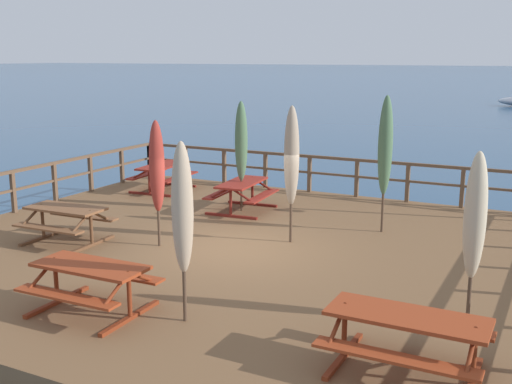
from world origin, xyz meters
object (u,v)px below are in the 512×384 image
(patio_umbrella_tall_back_left, at_px, (241,142))
(patio_umbrella_tall_back_right, at_px, (292,157))
(patio_umbrella_tall_mid_right, at_px, (182,209))
(picnic_table_front_left, at_px, (163,172))
(picnic_table_front_right, at_px, (407,330))
(picnic_table_mid_right, at_px, (91,277))
(patio_umbrella_short_front, at_px, (385,146))
(picnic_table_mid_left, at_px, (242,190))
(patio_umbrella_tall_mid_left, at_px, (157,167))
(patio_umbrella_short_mid, at_px, (475,217))
(picnic_table_mid_centre, at_px, (66,217))

(patio_umbrella_tall_back_left, relative_size, patio_umbrella_tall_back_right, 0.96)
(patio_umbrella_tall_mid_right, bearing_deg, picnic_table_front_left, 127.32)
(picnic_table_front_right, distance_m, picnic_table_mid_right, 4.82)
(patio_umbrella_tall_back_left, height_order, patio_umbrella_short_front, patio_umbrella_short_front)
(patio_umbrella_tall_back_right, bearing_deg, patio_umbrella_tall_back_left, 138.89)
(patio_umbrella_short_front, xyz_separation_m, patio_umbrella_tall_back_right, (-1.51, -1.67, -0.10))
(picnic_table_mid_left, bearing_deg, picnic_table_mid_right, -81.61)
(patio_umbrella_tall_back_left, bearing_deg, patio_umbrella_tall_mid_left, -91.31)
(picnic_table_mid_left, relative_size, patio_umbrella_short_front, 0.61)
(patio_umbrella_short_mid, bearing_deg, picnic_table_mid_centre, 176.53)
(patio_umbrella_short_front, bearing_deg, patio_umbrella_tall_mid_left, -140.53)
(patio_umbrella_tall_back_right, relative_size, patio_umbrella_short_mid, 1.12)
(picnic_table_mid_centre, distance_m, patio_umbrella_tall_mid_right, 5.18)
(picnic_table_mid_centre, bearing_deg, picnic_table_front_left, 103.45)
(patio_umbrella_short_front, xyz_separation_m, patio_umbrella_tall_mid_left, (-3.85, -3.17, -0.27))
(picnic_table_mid_centre, distance_m, patio_umbrella_short_mid, 8.39)
(picnic_table_front_left, distance_m, patio_umbrella_short_mid, 11.24)
(picnic_table_mid_right, relative_size, patio_umbrella_tall_back_left, 0.65)
(picnic_table_front_left, bearing_deg, patio_umbrella_short_front, -11.59)
(picnic_table_mid_centre, height_order, patio_umbrella_tall_back_right, patio_umbrella_tall_back_right)
(picnic_table_front_left, xyz_separation_m, patio_umbrella_tall_back_left, (3.26, -1.14, 1.23))
(patio_umbrella_tall_back_left, bearing_deg, picnic_table_front_left, 160.76)
(patio_umbrella_tall_mid_right, bearing_deg, patio_umbrella_short_front, 78.33)
(patio_umbrella_short_front, height_order, patio_umbrella_tall_back_right, patio_umbrella_short_front)
(picnic_table_front_right, bearing_deg, picnic_table_front_left, 140.08)
(picnic_table_front_right, bearing_deg, patio_umbrella_tall_mid_left, 153.16)
(picnic_table_mid_centre, bearing_deg, patio_umbrella_short_front, 33.70)
(patio_umbrella_short_mid, bearing_deg, picnic_table_front_right, -104.68)
(picnic_table_mid_centre, relative_size, patio_umbrella_tall_back_left, 0.62)
(picnic_table_mid_right, bearing_deg, picnic_table_mid_centre, 138.92)
(picnic_table_mid_left, xyz_separation_m, picnic_table_mid_right, (1.00, -6.75, 0.00))
(picnic_table_mid_left, distance_m, picnic_table_mid_centre, 4.59)
(patio_umbrella_short_front, bearing_deg, picnic_table_mid_centre, -146.30)
(picnic_table_front_right, height_order, patio_umbrella_tall_mid_left, patio_umbrella_tall_mid_left)
(picnic_table_front_right, relative_size, picnic_table_mid_centre, 1.14)
(patio_umbrella_tall_mid_right, relative_size, patio_umbrella_tall_back_right, 0.94)
(patio_umbrella_tall_back_left, height_order, patio_umbrella_short_mid, patio_umbrella_tall_back_left)
(picnic_table_front_left, height_order, patio_umbrella_tall_back_left, patio_umbrella_tall_back_left)
(patio_umbrella_tall_back_left, relative_size, patio_umbrella_tall_mid_left, 1.06)
(patio_umbrella_tall_mid_right, distance_m, patio_umbrella_tall_back_right, 4.46)
(patio_umbrella_short_front, height_order, patio_umbrella_short_mid, patio_umbrella_short_front)
(patio_umbrella_short_mid, bearing_deg, patio_umbrella_tall_mid_right, -155.01)
(patio_umbrella_tall_mid_left, xyz_separation_m, patio_umbrella_short_mid, (6.39, -1.18, -0.02))
(picnic_table_mid_right, distance_m, patio_umbrella_short_mid, 5.80)
(picnic_table_mid_right, bearing_deg, picnic_table_front_left, 118.41)
(picnic_table_front_right, height_order, patio_umbrella_tall_mid_right, patio_umbrella_tall_mid_right)
(patio_umbrella_tall_mid_left, bearing_deg, patio_umbrella_tall_back_left, 88.69)
(patio_umbrella_short_mid, bearing_deg, picnic_table_mid_left, 143.62)
(picnic_table_mid_left, distance_m, patio_umbrella_short_front, 4.01)
(picnic_table_mid_right, distance_m, patio_umbrella_tall_back_left, 6.97)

